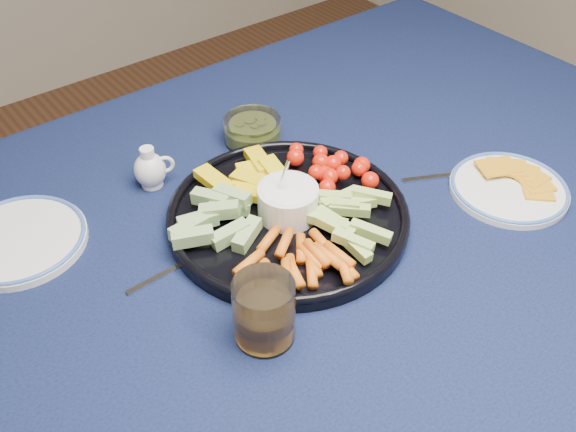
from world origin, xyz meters
TOP-DOWN VIEW (x-y plane):
  - dining_table at (0.00, 0.00)m, footprint 1.67×1.07m
  - crudite_platter at (-0.03, -0.01)m, footprint 0.40×0.40m
  - creamer_pitcher at (-0.15, 0.22)m, footprint 0.07×0.06m
  - pickle_bowl at (0.07, 0.22)m, footprint 0.11×0.11m
  - cheese_plate at (0.33, -0.18)m, footprint 0.20×0.20m
  - juice_tumbler at (-0.19, -0.17)m, footprint 0.08×0.08m
  - fork_left at (-0.22, 0.01)m, footprint 0.15×0.02m
  - fork_right at (0.29, -0.09)m, footprint 0.16×0.09m
  - side_plate_extra at (-0.40, 0.22)m, footprint 0.21×0.21m

SIDE VIEW (x-z plane):
  - dining_table at x=0.00m, z-range 0.29..1.03m
  - fork_left at x=-0.22m, z-range 0.75..0.75m
  - fork_right at x=0.29m, z-range 0.75..0.75m
  - side_plate_extra at x=-0.40m, z-range 0.75..0.76m
  - cheese_plate at x=0.33m, z-range 0.74..0.77m
  - pickle_bowl at x=0.07m, z-range 0.74..0.79m
  - crudite_platter at x=-0.03m, z-range 0.71..0.83m
  - creamer_pitcher at x=-0.15m, z-range 0.74..0.82m
  - juice_tumbler at x=-0.19m, z-range 0.74..0.84m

